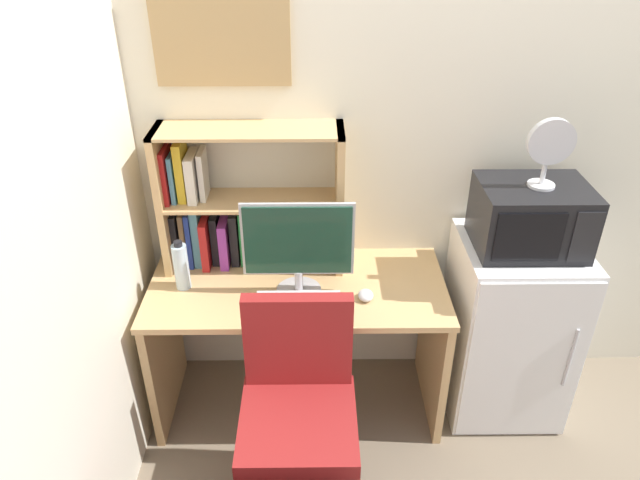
{
  "coord_description": "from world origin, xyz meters",
  "views": [
    {
      "loc": [
        -0.81,
        -2.44,
        2.22
      ],
      "look_at": [
        -0.79,
        -0.34,
        0.97
      ],
      "focal_mm": 32.85,
      "sensor_mm": 36.0,
      "label": 1
    }
  ],
  "objects_px": {
    "water_bottle": "(181,266)",
    "desk_fan": "(550,148)",
    "monitor": "(298,246)",
    "keyboard": "(298,301)",
    "microwave": "(531,217)",
    "wall_corkboard": "(220,27)",
    "desk_chair": "(299,424)",
    "mini_fridge": "(508,327)",
    "computer_mouse": "(366,295)",
    "hutch_bookshelf": "(226,205)"
  },
  "relations": [
    {
      "from": "water_bottle",
      "to": "desk_fan",
      "type": "relative_size",
      "value": 0.8
    },
    {
      "from": "monitor",
      "to": "keyboard",
      "type": "distance_m",
      "value": 0.24
    },
    {
      "from": "water_bottle",
      "to": "microwave",
      "type": "height_order",
      "value": "microwave"
    },
    {
      "from": "wall_corkboard",
      "to": "desk_chair",
      "type": "bearing_deg",
      "value": -69.47
    },
    {
      "from": "microwave",
      "to": "desk_fan",
      "type": "xyz_separation_m",
      "value": [
        0.01,
        -0.01,
        0.31
      ]
    },
    {
      "from": "monitor",
      "to": "microwave",
      "type": "relative_size",
      "value": 1.04
    },
    {
      "from": "mini_fridge",
      "to": "desk_chair",
      "type": "bearing_deg",
      "value": -151.33
    },
    {
      "from": "computer_mouse",
      "to": "water_bottle",
      "type": "bearing_deg",
      "value": 172.89
    },
    {
      "from": "water_bottle",
      "to": "microwave",
      "type": "xyz_separation_m",
      "value": [
        1.5,
        0.04,
        0.21
      ]
    },
    {
      "from": "water_bottle",
      "to": "mini_fridge",
      "type": "bearing_deg",
      "value": 1.24
    },
    {
      "from": "hutch_bookshelf",
      "to": "monitor",
      "type": "bearing_deg",
      "value": -37.73
    },
    {
      "from": "monitor",
      "to": "mini_fridge",
      "type": "height_order",
      "value": "monitor"
    },
    {
      "from": "desk_fan",
      "to": "desk_chair",
      "type": "xyz_separation_m",
      "value": [
        -1.0,
        -0.53,
        -0.95
      ]
    },
    {
      "from": "computer_mouse",
      "to": "desk_fan",
      "type": "height_order",
      "value": "desk_fan"
    },
    {
      "from": "microwave",
      "to": "hutch_bookshelf",
      "type": "bearing_deg",
      "value": 172.5
    },
    {
      "from": "hutch_bookshelf",
      "to": "wall_corkboard",
      "type": "bearing_deg",
      "value": 75.22
    },
    {
      "from": "hutch_bookshelf",
      "to": "monitor",
      "type": "relative_size",
      "value": 1.71
    },
    {
      "from": "keyboard",
      "to": "microwave",
      "type": "bearing_deg",
      "value": 9.04
    },
    {
      "from": "monitor",
      "to": "desk_fan",
      "type": "distance_m",
      "value": 1.08
    },
    {
      "from": "computer_mouse",
      "to": "wall_corkboard",
      "type": "relative_size",
      "value": 0.15
    },
    {
      "from": "hutch_bookshelf",
      "to": "water_bottle",
      "type": "relative_size",
      "value": 3.45
    },
    {
      "from": "microwave",
      "to": "desk_chair",
      "type": "relative_size",
      "value": 0.49
    },
    {
      "from": "computer_mouse",
      "to": "desk_chair",
      "type": "relative_size",
      "value": 0.09
    },
    {
      "from": "desk_fan",
      "to": "mini_fridge",
      "type": "bearing_deg",
      "value": 168.91
    },
    {
      "from": "desk_fan",
      "to": "microwave",
      "type": "bearing_deg",
      "value": 158.39
    },
    {
      "from": "microwave",
      "to": "mini_fridge",
      "type": "bearing_deg",
      "value": -90.16
    },
    {
      "from": "mini_fridge",
      "to": "desk_chair",
      "type": "xyz_separation_m",
      "value": [
        -0.98,
        -0.54,
        -0.04
      ]
    },
    {
      "from": "water_bottle",
      "to": "hutch_bookshelf",
      "type": "bearing_deg",
      "value": 48.28
    },
    {
      "from": "monitor",
      "to": "wall_corkboard",
      "type": "height_order",
      "value": "wall_corkboard"
    },
    {
      "from": "keyboard",
      "to": "wall_corkboard",
      "type": "height_order",
      "value": "wall_corkboard"
    },
    {
      "from": "mini_fridge",
      "to": "desk_chair",
      "type": "distance_m",
      "value": 1.12
    },
    {
      "from": "water_bottle",
      "to": "desk_chair",
      "type": "bearing_deg",
      "value": -44.54
    },
    {
      "from": "computer_mouse",
      "to": "microwave",
      "type": "xyz_separation_m",
      "value": [
        0.7,
        0.13,
        0.3
      ]
    },
    {
      "from": "water_bottle",
      "to": "desk_fan",
      "type": "xyz_separation_m",
      "value": [
        1.51,
        0.03,
        0.53
      ]
    },
    {
      "from": "microwave",
      "to": "wall_corkboard",
      "type": "bearing_deg",
      "value": 168.23
    },
    {
      "from": "hutch_bookshelf",
      "to": "desk_fan",
      "type": "xyz_separation_m",
      "value": [
        1.32,
        -0.18,
        0.34
      ]
    },
    {
      "from": "computer_mouse",
      "to": "microwave",
      "type": "relative_size",
      "value": 0.18
    },
    {
      "from": "keyboard",
      "to": "desk_chair",
      "type": "relative_size",
      "value": 0.39
    },
    {
      "from": "hutch_bookshelf",
      "to": "keyboard",
      "type": "relative_size",
      "value": 2.24
    },
    {
      "from": "monitor",
      "to": "mini_fridge",
      "type": "bearing_deg",
      "value": 4.42
    },
    {
      "from": "microwave",
      "to": "desk_chair",
      "type": "bearing_deg",
      "value": -151.19
    },
    {
      "from": "hutch_bookshelf",
      "to": "mini_fridge",
      "type": "distance_m",
      "value": 1.44
    },
    {
      "from": "keyboard",
      "to": "microwave",
      "type": "height_order",
      "value": "microwave"
    },
    {
      "from": "computer_mouse",
      "to": "desk_chair",
      "type": "distance_m",
      "value": 0.6
    },
    {
      "from": "computer_mouse",
      "to": "desk_chair",
      "type": "bearing_deg",
      "value": -125.09
    },
    {
      "from": "keyboard",
      "to": "wall_corkboard",
      "type": "xyz_separation_m",
      "value": [
        -0.3,
        0.42,
        1.03
      ]
    },
    {
      "from": "water_bottle",
      "to": "microwave",
      "type": "bearing_deg",
      "value": 1.36
    },
    {
      "from": "mini_fridge",
      "to": "desk_fan",
      "type": "height_order",
      "value": "desk_fan"
    },
    {
      "from": "mini_fridge",
      "to": "microwave",
      "type": "xyz_separation_m",
      "value": [
        0.0,
        0.0,
        0.59
      ]
    },
    {
      "from": "computer_mouse",
      "to": "mini_fridge",
      "type": "height_order",
      "value": "mini_fridge"
    }
  ]
}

